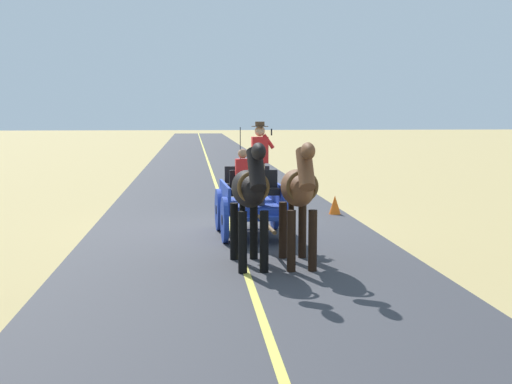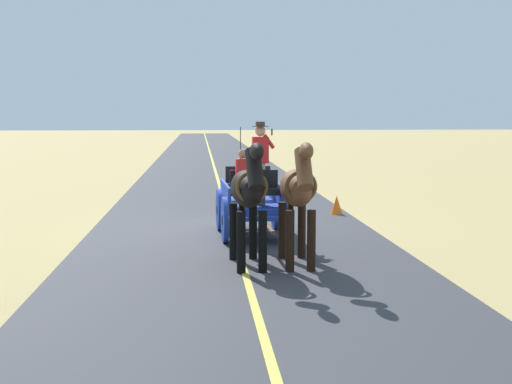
# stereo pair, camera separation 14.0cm
# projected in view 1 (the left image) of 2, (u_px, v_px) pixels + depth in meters

# --- Properties ---
(ground_plane) EXTENTS (200.00, 200.00, 0.00)m
(ground_plane) POSITION_uv_depth(u_px,v_px,m) (231.00, 228.00, 15.96)
(ground_plane) COLOR tan
(road_surface) EXTENTS (6.49, 160.00, 0.01)m
(road_surface) POSITION_uv_depth(u_px,v_px,m) (231.00, 228.00, 15.96)
(road_surface) COLOR #38383D
(road_surface) RESTS_ON ground
(road_centre_stripe) EXTENTS (0.12, 160.00, 0.00)m
(road_centre_stripe) POSITION_uv_depth(u_px,v_px,m) (231.00, 228.00, 15.96)
(road_centre_stripe) COLOR #DBCC4C
(road_centre_stripe) RESTS_ON road_surface
(horse_drawn_carriage) EXTENTS (1.51, 4.51, 2.50)m
(horse_drawn_carriage) POSITION_uv_depth(u_px,v_px,m) (252.00, 199.00, 14.85)
(horse_drawn_carriage) COLOR #1E3899
(horse_drawn_carriage) RESTS_ON ground
(horse_near_side) EXTENTS (0.56, 2.13, 2.21)m
(horse_near_side) POSITION_uv_depth(u_px,v_px,m) (298.00, 191.00, 11.87)
(horse_near_side) COLOR brown
(horse_near_side) RESTS_ON ground
(horse_off_side) EXTENTS (0.67, 2.14, 2.21)m
(horse_off_side) POSITION_uv_depth(u_px,v_px,m) (249.00, 192.00, 11.75)
(horse_off_side) COLOR black
(horse_off_side) RESTS_ON ground
(traffic_cone) EXTENTS (0.32, 0.32, 0.50)m
(traffic_cone) POSITION_uv_depth(u_px,v_px,m) (335.00, 205.00, 18.20)
(traffic_cone) COLOR orange
(traffic_cone) RESTS_ON ground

